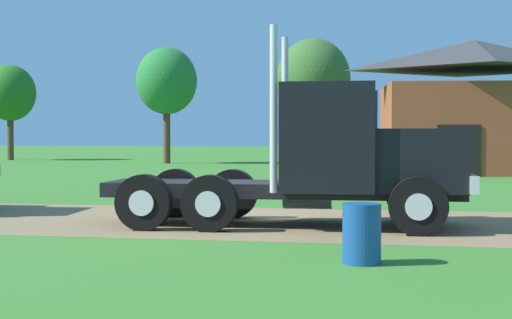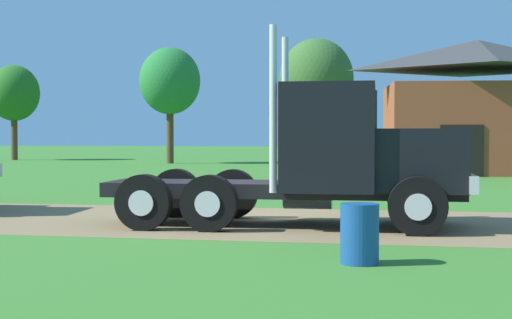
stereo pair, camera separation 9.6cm
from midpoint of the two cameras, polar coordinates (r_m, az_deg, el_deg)
ground_plane at (r=16.03m, az=-1.56°, el=-4.55°), size 200.00×200.00×0.00m
dirt_track at (r=16.03m, az=-1.56°, el=-4.54°), size 120.00×5.83×0.01m
truck_foreground_white at (r=15.14m, az=5.59°, el=0.01°), size 7.11×2.89×3.80m
steel_barrel at (r=10.86m, az=7.49°, el=-5.41°), size 0.53×0.53×0.83m
shed_building at (r=37.09m, az=15.61°, el=3.57°), size 9.07×7.14×6.11m
tree_left at (r=57.29m, az=-17.61°, el=4.63°), size 3.56×3.56×6.66m
tree_mid at (r=48.60m, az=-6.62°, el=5.70°), size 3.76×3.76×7.18m
tree_right at (r=44.72m, az=4.16°, el=5.86°), size 4.23×4.23×7.27m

